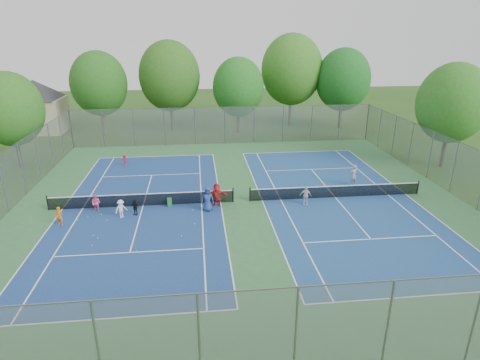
% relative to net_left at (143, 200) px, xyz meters
% --- Properties ---
extents(ground, '(120.00, 120.00, 0.00)m').
position_rel_net_left_xyz_m(ground, '(7.00, 0.00, -0.46)').
color(ground, '#264B17').
rests_on(ground, ground).
extents(court_pad, '(32.00, 32.00, 0.01)m').
position_rel_net_left_xyz_m(court_pad, '(7.00, 0.00, -0.45)').
color(court_pad, '#316839').
rests_on(court_pad, ground).
extents(court_left, '(10.97, 23.77, 0.01)m').
position_rel_net_left_xyz_m(court_left, '(0.00, 0.00, -0.44)').
color(court_left, navy).
rests_on(court_left, court_pad).
extents(court_right, '(10.97, 23.77, 0.01)m').
position_rel_net_left_xyz_m(court_right, '(14.00, 0.00, -0.44)').
color(court_right, navy).
rests_on(court_right, court_pad).
extents(net_left, '(12.87, 0.10, 0.91)m').
position_rel_net_left_xyz_m(net_left, '(0.00, 0.00, 0.00)').
color(net_left, black).
rests_on(net_left, ground).
extents(net_right, '(12.87, 0.10, 0.91)m').
position_rel_net_left_xyz_m(net_right, '(14.00, 0.00, 0.00)').
color(net_right, black).
rests_on(net_right, ground).
extents(fence_north, '(32.00, 0.10, 4.00)m').
position_rel_net_left_xyz_m(fence_north, '(7.00, 16.00, 1.54)').
color(fence_north, gray).
rests_on(fence_north, ground).
extents(fence_south, '(32.00, 0.10, 4.00)m').
position_rel_net_left_xyz_m(fence_south, '(7.00, -16.00, 1.54)').
color(fence_south, gray).
rests_on(fence_south, ground).
extents(fence_west, '(0.10, 32.00, 4.00)m').
position_rel_net_left_xyz_m(fence_west, '(-9.00, 0.00, 1.54)').
color(fence_west, gray).
rests_on(fence_west, ground).
extents(fence_east, '(0.10, 32.00, 4.00)m').
position_rel_net_left_xyz_m(fence_east, '(23.00, 0.00, 1.54)').
color(fence_east, gray).
rests_on(fence_east, ground).
extents(house, '(11.03, 11.03, 7.30)m').
position_rel_net_left_xyz_m(house, '(-15.00, 24.00, 3.76)').
color(house, '#B7A88C').
rests_on(house, ground).
extents(tree_nw, '(6.40, 6.40, 9.58)m').
position_rel_net_left_xyz_m(tree_nw, '(-7.00, 22.00, 5.44)').
color(tree_nw, '#443326').
rests_on(tree_nw, ground).
extents(tree_nl, '(7.20, 7.20, 10.69)m').
position_rel_net_left_xyz_m(tree_nl, '(1.00, 23.00, 6.09)').
color(tree_nl, '#443326').
rests_on(tree_nl, ground).
extents(tree_nc, '(6.00, 6.00, 8.85)m').
position_rel_net_left_xyz_m(tree_nc, '(9.00, 21.00, 4.94)').
color(tree_nc, '#443326').
rests_on(tree_nc, ground).
extents(tree_nr, '(7.60, 7.60, 11.42)m').
position_rel_net_left_xyz_m(tree_nr, '(16.00, 24.00, 6.59)').
color(tree_nr, '#443326').
rests_on(tree_nr, ground).
extents(tree_ne, '(6.60, 6.60, 9.77)m').
position_rel_net_left_xyz_m(tree_ne, '(22.00, 22.00, 5.51)').
color(tree_ne, '#443326').
rests_on(tree_ne, ground).
extents(tree_side_w, '(5.60, 5.60, 8.47)m').
position_rel_net_left_xyz_m(tree_side_w, '(-12.00, 10.00, 4.79)').
color(tree_side_w, '#443326').
rests_on(tree_side_w, ground).
extents(tree_side_e, '(6.00, 6.00, 9.20)m').
position_rel_net_left_xyz_m(tree_side_e, '(26.00, 6.00, 5.29)').
color(tree_side_e, '#443326').
rests_on(tree_side_e, ground).
extents(ball_crate, '(0.34, 0.34, 0.26)m').
position_rel_net_left_xyz_m(ball_crate, '(-1.70, 0.14, -0.33)').
color(ball_crate, blue).
rests_on(ball_crate, ground).
extents(ball_hopper, '(0.36, 0.36, 0.61)m').
position_rel_net_left_xyz_m(ball_hopper, '(1.88, -0.26, -0.15)').
color(ball_hopper, '#25892F').
rests_on(ball_hopper, ground).
extents(student_a, '(0.51, 0.39, 1.25)m').
position_rel_net_left_xyz_m(student_a, '(-4.86, -2.46, 0.17)').
color(student_a, orange).
rests_on(student_a, ground).
extents(student_b, '(0.72, 0.63, 1.27)m').
position_rel_net_left_xyz_m(student_b, '(-3.02, -0.60, 0.18)').
color(student_b, pink).
rests_on(student_b, ground).
extents(student_c, '(0.94, 0.85, 1.26)m').
position_rel_net_left_xyz_m(student_c, '(-1.17, -1.74, 0.18)').
color(student_c, white).
rests_on(student_c, ground).
extents(student_d, '(0.70, 0.52, 1.10)m').
position_rel_net_left_xyz_m(student_d, '(-0.33, -1.42, 0.09)').
color(student_d, black).
rests_on(student_d, ground).
extents(student_e, '(0.86, 0.57, 1.73)m').
position_rel_net_left_xyz_m(student_e, '(4.52, -1.31, 0.41)').
color(student_e, navy).
rests_on(student_e, ground).
extents(student_f, '(1.58, 0.55, 1.68)m').
position_rel_net_left_xyz_m(student_f, '(5.19, -0.60, 0.39)').
color(student_f, red).
rests_on(student_f, ground).
extents(child_far_baseline, '(0.70, 0.45, 1.02)m').
position_rel_net_left_xyz_m(child_far_baseline, '(-2.67, 9.40, 0.06)').
color(child_far_baseline, maroon).
rests_on(child_far_baseline, ground).
extents(instructor, '(0.73, 0.59, 1.73)m').
position_rel_net_left_xyz_m(instructor, '(16.18, 2.24, 0.41)').
color(instructor, gray).
rests_on(instructor, ground).
extents(teen_court_b, '(0.86, 0.47, 1.39)m').
position_rel_net_left_xyz_m(teen_court_b, '(11.43, -1.01, 0.24)').
color(teen_court_b, silver).
rests_on(teen_court_b, ground).
extents(tennis_ball_0, '(0.07, 0.07, 0.07)m').
position_rel_net_left_xyz_m(tennis_ball_0, '(-3.98, -1.91, -0.42)').
color(tennis_ball_0, '#B7DD33').
rests_on(tennis_ball_0, ground).
extents(tennis_ball_1, '(0.07, 0.07, 0.07)m').
position_rel_net_left_xyz_m(tennis_ball_1, '(-2.60, -1.23, -0.42)').
color(tennis_ball_1, '#F2F538').
rests_on(tennis_ball_1, ground).
extents(tennis_ball_2, '(0.07, 0.07, 0.07)m').
position_rel_net_left_xyz_m(tennis_ball_2, '(3.48, -1.20, -0.42)').
color(tennis_ball_2, '#D0F338').
rests_on(tennis_ball_2, ground).
extents(tennis_ball_3, '(0.07, 0.07, 0.07)m').
position_rel_net_left_xyz_m(tennis_ball_3, '(2.81, -4.87, -0.42)').
color(tennis_ball_3, yellow).
rests_on(tennis_ball_3, ground).
extents(tennis_ball_4, '(0.07, 0.07, 0.07)m').
position_rel_net_left_xyz_m(tennis_ball_4, '(-3.40, -1.57, -0.42)').
color(tennis_ball_4, '#ADC82E').
rests_on(tennis_ball_4, ground).
extents(tennis_ball_5, '(0.07, 0.07, 0.07)m').
position_rel_net_left_xyz_m(tennis_ball_5, '(-2.12, -4.59, -0.42)').
color(tennis_ball_5, '#C8E334').
rests_on(tennis_ball_5, ground).
extents(tennis_ball_6, '(0.07, 0.07, 0.07)m').
position_rel_net_left_xyz_m(tennis_ball_6, '(-2.27, -5.42, -0.42)').
color(tennis_ball_6, '#BACE30').
rests_on(tennis_ball_6, ground).
extents(tennis_ball_7, '(0.07, 0.07, 0.07)m').
position_rel_net_left_xyz_m(tennis_ball_7, '(0.37, -6.38, -0.42)').
color(tennis_ball_7, '#B9E134').
rests_on(tennis_ball_7, ground).
extents(tennis_ball_8, '(0.07, 0.07, 0.07)m').
position_rel_net_left_xyz_m(tennis_ball_8, '(3.62, -3.31, -0.42)').
color(tennis_ball_8, '#D1EF37').
rests_on(tennis_ball_8, ground).
extents(tennis_ball_9, '(0.07, 0.07, 0.07)m').
position_rel_net_left_xyz_m(tennis_ball_9, '(-2.05, -2.15, -0.42)').
color(tennis_ball_9, '#ADD030').
rests_on(tennis_ball_9, ground).
extents(tennis_ball_10, '(0.07, 0.07, 0.07)m').
position_rel_net_left_xyz_m(tennis_ball_10, '(-2.46, -4.21, -0.42)').
color(tennis_ball_10, '#A8C52E').
rests_on(tennis_ball_10, ground).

